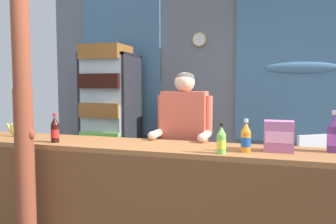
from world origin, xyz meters
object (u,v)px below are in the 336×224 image
object	(u,v)px
bottle_shelf_rack	(178,138)
banana_bunch	(18,130)
timber_post	(23,96)
drink_fridge	(110,108)
soda_bottle_lime_soda	(221,141)
shopkeeper	(184,132)
soda_bottle_cola	(55,130)
plastic_lawn_chair	(306,165)
snack_box_wafer	(279,136)
soda_bottle_orange_soda	(246,138)
soda_bottle_grape_soda	(334,135)
stall_counter	(149,190)

from	to	relation	value
bottle_shelf_rack	banana_bunch	size ratio (longest dim) A/B	4.37
timber_post	drink_fridge	xyz separation A→B (m)	(-0.40, 2.21, -0.24)
soda_bottle_lime_soda	shopkeeper	bearing A→B (deg)	123.56
soda_bottle_cola	plastic_lawn_chair	bearing A→B (deg)	36.53
bottle_shelf_rack	snack_box_wafer	xyz separation A→B (m)	(1.34, -2.05, 0.39)
bottle_shelf_rack	soda_bottle_orange_soda	distance (m)	2.45
bottle_shelf_rack	shopkeeper	xyz separation A→B (m)	(0.50, -1.59, 0.33)
soda_bottle_grape_soda	soda_bottle_orange_soda	size ratio (longest dim) A/B	1.25
bottle_shelf_rack	soda_bottle_cola	xyz separation A→B (m)	(-0.48, -2.21, 0.39)
bottle_shelf_rack	soda_bottle_lime_soda	bearing A→B (deg)	-67.28
stall_counter	shopkeeper	distance (m)	0.72
stall_counter	plastic_lawn_chair	world-z (taller)	stall_counter
timber_post	soda_bottle_orange_soda	size ratio (longest dim) A/B	11.22
soda_bottle_orange_soda	soda_bottle_lime_soda	distance (m)	0.19
drink_fridge	soda_bottle_grape_soda	distance (m)	3.15
shopkeeper	soda_bottle_lime_soda	size ratio (longest dim) A/B	6.90
bottle_shelf_rack	soda_bottle_grape_soda	xyz separation A→B (m)	(1.72, -1.97, 0.41)
soda_bottle_orange_soda	snack_box_wafer	bearing A→B (deg)	24.11
bottle_shelf_rack	plastic_lawn_chair	distance (m)	1.79
plastic_lawn_chair	soda_bottle_grape_soda	distance (m)	1.46
timber_post	soda_bottle_grape_soda	xyz separation A→B (m)	(2.27, 0.53, -0.27)
soda_bottle_lime_soda	snack_box_wafer	size ratio (longest dim) A/B	0.97
stall_counter	soda_bottle_orange_soda	xyz separation A→B (m)	(0.75, 0.03, 0.45)
plastic_lawn_chair	snack_box_wafer	bearing A→B (deg)	-103.00
plastic_lawn_chair	soda_bottle_lime_soda	distance (m)	1.87
stall_counter	banana_bunch	world-z (taller)	banana_bunch
soda_bottle_orange_soda	snack_box_wafer	size ratio (longest dim) A/B	1.08
soda_bottle_lime_soda	snack_box_wafer	world-z (taller)	snack_box_wafer
bottle_shelf_rack	soda_bottle_orange_soda	bearing A→B (deg)	-62.76
timber_post	soda_bottle_grape_soda	bearing A→B (deg)	13.22
plastic_lawn_chair	timber_post	bearing A→B (deg)	-139.68
drink_fridge	stall_counter	bearing A→B (deg)	-55.37
bottle_shelf_rack	soda_bottle_grape_soda	world-z (taller)	soda_bottle_grape_soda
timber_post	plastic_lawn_chair	xyz separation A→B (m)	(2.22, 1.88, -0.82)
soda_bottle_grape_soda	timber_post	bearing A→B (deg)	-166.78
shopkeeper	soda_bottle_grape_soda	size ratio (longest dim) A/B	4.96
shopkeeper	banana_bunch	world-z (taller)	shopkeeper
soda_bottle_orange_soda	soda_bottle_cola	size ratio (longest dim) A/B	0.98
snack_box_wafer	bottle_shelf_rack	bearing A→B (deg)	123.11
bottle_shelf_rack	banana_bunch	world-z (taller)	bottle_shelf_rack
snack_box_wafer	banana_bunch	distance (m)	2.35
stall_counter	drink_fridge	bearing A→B (deg)	124.63
stall_counter	drink_fridge	world-z (taller)	drink_fridge
snack_box_wafer	soda_bottle_cola	bearing A→B (deg)	-175.06
bottle_shelf_rack	banana_bunch	bearing A→B (deg)	-116.27
drink_fridge	soda_bottle_cola	bearing A→B (deg)	-76.34
stall_counter	bottle_shelf_rack	xyz separation A→B (m)	(-0.36, 2.19, 0.06)
timber_post	shopkeeper	bearing A→B (deg)	40.94
plastic_lawn_chair	soda_bottle_orange_soda	world-z (taller)	soda_bottle_orange_soda
drink_fridge	banana_bunch	bearing A→B (deg)	-92.08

